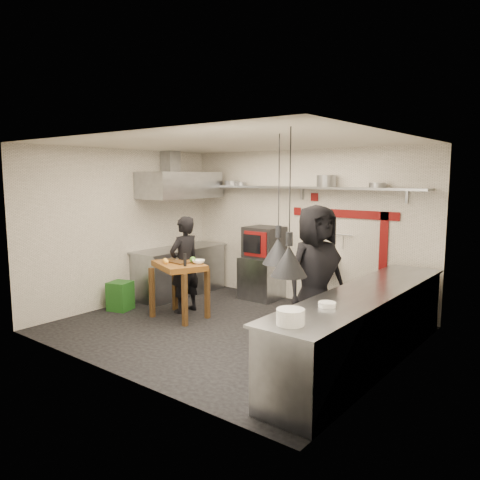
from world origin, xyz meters
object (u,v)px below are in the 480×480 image
Objects in this scene: prep_table at (179,290)px; chef_left at (185,265)px; oven_stand at (262,278)px; chef_right at (316,275)px; combi_oven at (264,242)px; green_bin at (120,296)px.

chef_left reaches higher than prep_table.
oven_stand is 0.48× the size of chef_left.
prep_table is (-0.35, -1.83, 0.06)m from oven_stand.
oven_stand is 0.41× the size of chef_right.
combi_oven is 1.67m from chef_left.
combi_oven is at bearing 54.88° from green_bin.
oven_stand is at bearing -152.39° from combi_oven.
combi_oven is 2.44m from chef_right.
chef_right is at bearing 95.85° from chef_left.
oven_stand is 2.52m from chef_right.
combi_oven is at bearing 100.54° from prep_table.
prep_table is (1.14, 0.32, 0.21)m from green_bin.
prep_table is at bearing -100.65° from oven_stand.
oven_stand is at bearing 75.23° from chef_right.
chef_left reaches higher than green_bin.
oven_stand is at bearing 55.35° from green_bin.
chef_right reaches higher than prep_table.
prep_table is at bearing 34.36° from chef_left.
chef_left is at bearing -109.73° from combi_oven.
combi_oven is at bearing 27.61° from oven_stand.
prep_table reaches higher than green_bin.
green_bin is at bearing -124.87° from combi_oven.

